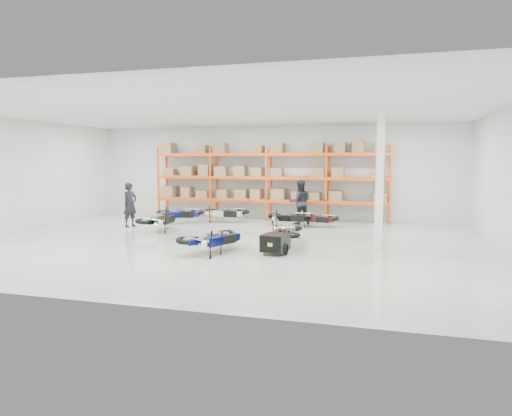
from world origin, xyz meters
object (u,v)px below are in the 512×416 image
(moto_blue_centre, at_px, (212,235))
(person_left, at_px, (130,205))
(moto_silver_left, at_px, (219,235))
(moto_black_far_left, at_px, (159,216))
(moto_back_b, at_px, (225,210))
(moto_back_c, at_px, (290,214))
(moto_touring_right, at_px, (286,229))
(trailer, at_px, (275,243))
(person_back, at_px, (300,202))
(moto_back_a, at_px, (179,211))
(moto_back_d, at_px, (317,216))

(moto_blue_centre, bearing_deg, person_left, -12.66)
(moto_silver_left, bearing_deg, moto_black_far_left, -19.99)
(moto_back_b, relative_size, moto_back_c, 1.08)
(moto_touring_right, relative_size, moto_back_b, 0.92)
(trailer, xyz_separation_m, person_back, (-0.46, 6.69, 0.63))
(trailer, bearing_deg, moto_silver_left, -174.55)
(moto_silver_left, distance_m, moto_back_a, 6.67)
(moto_back_a, xyz_separation_m, person_left, (-1.60, -1.50, 0.38))
(moto_black_far_left, bearing_deg, moto_touring_right, 163.30)
(moto_back_a, relative_size, person_back, 0.94)
(moto_touring_right, xyz_separation_m, moto_back_c, (-0.71, 4.14, 0.00))
(trailer, xyz_separation_m, moto_back_c, (-0.71, 5.74, 0.18))
(trailer, xyz_separation_m, person_left, (-7.34, 3.97, 0.59))
(moto_black_far_left, relative_size, moto_back_c, 1.11)
(moto_silver_left, xyz_separation_m, moto_black_far_left, (-3.71, 3.05, 0.09))
(trailer, bearing_deg, moto_back_a, 144.28)
(moto_blue_centre, xyz_separation_m, person_back, (1.40, 7.15, 0.40))
(moto_silver_left, height_order, person_left, person_left)
(moto_back_c, relative_size, person_back, 0.89)
(moto_black_far_left, relative_size, moto_back_d, 1.25)
(moto_silver_left, xyz_separation_m, moto_touring_right, (1.83, 1.52, 0.03))
(person_back, bearing_deg, moto_back_c, 54.24)
(moto_silver_left, height_order, moto_touring_right, moto_touring_right)
(moto_back_a, distance_m, person_back, 5.44)
(trailer, relative_size, person_left, 0.78)
(moto_blue_centre, relative_size, moto_black_far_left, 0.99)
(moto_black_far_left, distance_m, moto_touring_right, 5.75)
(moto_blue_centre, xyz_separation_m, moto_back_b, (-2.02, 6.77, -0.01))
(moto_back_a, bearing_deg, person_left, 116.03)
(moto_back_c, bearing_deg, moto_touring_right, -171.27)
(person_left, xyz_separation_m, person_back, (6.88, 2.72, 0.04))
(moto_silver_left, xyz_separation_m, moto_back_c, (1.12, 5.66, 0.03))
(moto_back_d, xyz_separation_m, person_back, (-0.89, 0.71, 0.51))
(moto_black_far_left, relative_size, person_left, 1.02)
(moto_back_c, height_order, person_back, person_back)
(moto_back_a, distance_m, person_left, 2.23)
(moto_blue_centre, bearing_deg, moto_silver_left, -67.34)
(moto_silver_left, xyz_separation_m, moto_back_b, (-2.05, 6.23, 0.07))
(moto_back_c, bearing_deg, person_left, 103.92)
(moto_touring_right, distance_m, trailer, 1.61)
(moto_blue_centre, distance_m, person_left, 7.05)
(trailer, bearing_deg, moto_black_far_left, 158.44)
(moto_black_far_left, relative_size, trailer, 1.31)
(moto_blue_centre, xyz_separation_m, moto_back_c, (1.15, 6.20, -0.05))
(moto_back_b, xyz_separation_m, moto_back_d, (4.31, -0.33, -0.10))
(moto_blue_centre, distance_m, moto_silver_left, 0.54)
(moto_back_a, bearing_deg, moto_black_far_left, 167.77)
(person_back, bearing_deg, moto_back_a, -8.18)
(moto_black_far_left, xyz_separation_m, moto_back_d, (5.96, 2.85, -0.12))
(moto_back_d, bearing_deg, person_back, 62.42)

